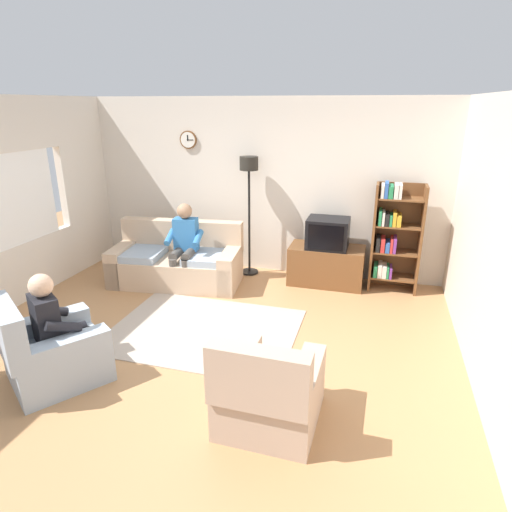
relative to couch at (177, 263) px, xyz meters
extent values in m
plane|color=#B27F51|center=(1.08, -1.67, -0.31)|extent=(12.00, 12.00, 0.00)
cube|color=silver|center=(1.08, 0.99, 1.04)|extent=(6.20, 0.12, 2.70)
cylinder|color=brown|center=(-0.13, 0.91, 1.74)|extent=(0.28, 0.03, 0.28)
cylinder|color=white|center=(-0.13, 0.89, 1.74)|extent=(0.24, 0.01, 0.24)
cube|color=black|center=(-0.13, 0.88, 1.77)|extent=(0.02, 0.01, 0.09)
cube|color=black|center=(-0.09, 0.88, 1.74)|extent=(0.11, 0.01, 0.01)
cube|color=silver|center=(-1.78, 0.43, 1.09)|extent=(0.12, 1.10, 1.20)
cube|color=silver|center=(3.94, -1.67, 1.04)|extent=(0.12, 5.80, 2.70)
cube|color=tan|center=(0.01, -0.05, -0.10)|extent=(1.99, 1.06, 0.42)
cube|color=tan|center=(-0.04, 0.30, 0.35)|extent=(1.91, 0.42, 0.48)
cube|color=tan|center=(0.84, 0.05, -0.03)|extent=(0.32, 0.86, 0.56)
cube|color=tan|center=(-0.83, -0.15, -0.03)|extent=(0.32, 0.86, 0.56)
cube|color=#9EADBC|center=(0.51, -0.04, 0.16)|extent=(0.68, 0.75, 0.10)
cube|color=#9EADBC|center=(-0.48, -0.16, 0.16)|extent=(0.68, 0.75, 0.10)
cube|color=brown|center=(2.18, 0.58, -0.02)|extent=(1.10, 0.56, 0.58)
cube|color=black|center=(2.18, 0.84, 0.01)|extent=(1.10, 0.04, 0.03)
cube|color=black|center=(2.18, 0.56, 0.49)|extent=(0.60, 0.48, 0.44)
cube|color=black|center=(2.18, 0.31, 0.49)|extent=(0.50, 0.01, 0.36)
cube|color=brown|center=(2.82, 0.63, 0.46)|extent=(0.04, 0.36, 1.55)
cube|color=brown|center=(3.46, 0.63, 0.46)|extent=(0.04, 0.36, 1.55)
cube|color=brown|center=(3.14, 0.80, 0.46)|extent=(0.64, 0.02, 1.55)
cube|color=brown|center=(3.14, 0.63, -0.12)|extent=(0.60, 0.34, 0.02)
cube|color=#267F4C|center=(2.90, 0.61, -0.02)|extent=(0.05, 0.28, 0.17)
cube|color=silver|center=(2.96, 0.61, -0.01)|extent=(0.06, 0.28, 0.19)
cube|color=silver|center=(3.02, 0.61, -0.02)|extent=(0.06, 0.28, 0.17)
cube|color=#267F4C|center=(3.07, 0.61, -0.03)|extent=(0.03, 0.28, 0.16)
cube|color=#72338C|center=(3.11, 0.61, -0.03)|extent=(0.03, 0.28, 0.15)
cube|color=brown|center=(3.14, 0.63, 0.27)|extent=(0.60, 0.34, 0.02)
cube|color=black|center=(2.90, 0.61, 0.38)|extent=(0.05, 0.28, 0.21)
cube|color=red|center=(2.97, 0.61, 0.38)|extent=(0.06, 0.28, 0.19)
cube|color=#2D59A5|center=(3.03, 0.61, 0.35)|extent=(0.06, 0.28, 0.14)
cube|color=red|center=(3.08, 0.61, 0.38)|extent=(0.03, 0.28, 0.20)
cube|color=#72338C|center=(3.13, 0.61, 0.39)|extent=(0.04, 0.28, 0.21)
cube|color=brown|center=(3.14, 0.63, 0.66)|extent=(0.60, 0.34, 0.02)
cube|color=#267F4C|center=(2.89, 0.61, 0.77)|extent=(0.04, 0.28, 0.21)
cube|color=silver|center=(2.94, 0.61, 0.76)|extent=(0.03, 0.28, 0.19)
cube|color=black|center=(2.99, 0.61, 0.75)|extent=(0.05, 0.28, 0.16)
cube|color=#267F4C|center=(3.04, 0.61, 0.74)|extent=(0.03, 0.28, 0.15)
cube|color=gold|center=(3.09, 0.61, 0.76)|extent=(0.05, 0.28, 0.19)
cube|color=gold|center=(3.15, 0.61, 0.74)|extent=(0.06, 0.28, 0.15)
cube|color=brown|center=(3.14, 0.63, 1.04)|extent=(0.60, 0.34, 0.02)
cube|color=silver|center=(2.89, 0.61, 1.14)|extent=(0.04, 0.28, 0.18)
cube|color=#2D59A5|center=(2.94, 0.61, 1.16)|extent=(0.05, 0.28, 0.21)
cube|color=#267F4C|center=(3.00, 0.61, 1.14)|extent=(0.06, 0.28, 0.17)
cube|color=silver|center=(3.07, 0.61, 1.15)|extent=(0.06, 0.28, 0.19)
cube|color=silver|center=(3.13, 0.61, 1.15)|extent=(0.04, 0.28, 0.19)
cylinder|color=black|center=(0.94, 0.68, -0.30)|extent=(0.28, 0.28, 0.03)
cylinder|color=black|center=(0.94, 0.68, 0.54)|extent=(0.04, 0.04, 1.70)
cylinder|color=black|center=(0.94, 0.68, 1.44)|extent=(0.28, 0.28, 0.20)
cube|color=#9EADBC|center=(-0.05, -2.58, -0.11)|extent=(1.14, 1.15, 0.40)
cube|color=#9EADBC|center=(-0.26, -2.89, 0.34)|extent=(0.76, 0.61, 0.50)
cube|color=#9EADBC|center=(-0.28, -2.39, -0.03)|extent=(0.62, 0.77, 0.56)
cube|color=#9EADBC|center=(0.21, -2.74, -0.03)|extent=(0.62, 0.77, 0.56)
cube|color=tan|center=(2.12, -2.59, -0.11)|extent=(0.82, 0.86, 0.40)
cube|color=tan|center=(2.11, -2.96, 0.34)|extent=(0.80, 0.20, 0.50)
cube|color=tan|center=(1.82, -2.57, -0.03)|extent=(0.22, 0.80, 0.56)
cube|color=tan|center=(2.42, -2.58, -0.03)|extent=(0.22, 0.80, 0.56)
cube|color=#AD9E8E|center=(0.96, -1.31, -0.31)|extent=(2.20, 1.70, 0.01)
cube|color=#3372B2|center=(0.18, 0.00, 0.47)|extent=(0.36, 0.24, 0.48)
sphere|color=#A37A5B|center=(0.18, -0.01, 0.82)|extent=(0.22, 0.22, 0.22)
cylinder|color=#4C4742|center=(0.29, -0.18, 0.23)|extent=(0.17, 0.39, 0.13)
cylinder|color=#4C4742|center=(0.11, -0.20, 0.23)|extent=(0.17, 0.39, 0.13)
cylinder|color=#4C4742|center=(0.31, -0.37, -0.05)|extent=(0.12, 0.12, 0.52)
cylinder|color=#4C4742|center=(0.13, -0.39, -0.05)|extent=(0.12, 0.12, 0.52)
cylinder|color=#3372B2|center=(0.40, -0.08, 0.45)|extent=(0.13, 0.34, 0.20)
cylinder|color=#3372B2|center=(-0.02, -0.13, 0.45)|extent=(0.13, 0.34, 0.20)
cube|color=black|center=(-0.08, -2.62, 0.35)|extent=(0.39, 0.36, 0.48)
sphere|color=#D8AD8C|center=(-0.07, -2.62, 0.70)|extent=(0.22, 0.22, 0.22)
cylinder|color=black|center=(-0.04, -2.42, 0.11)|extent=(0.33, 0.39, 0.13)
cylinder|color=black|center=(0.11, -2.52, 0.11)|extent=(0.33, 0.39, 0.13)
cylinder|color=black|center=(0.07, -2.26, -0.11)|extent=(0.15, 0.15, 0.40)
cylinder|color=black|center=(0.21, -2.37, -0.11)|extent=(0.15, 0.15, 0.40)
cylinder|color=black|center=(-0.19, -2.42, 0.33)|extent=(0.26, 0.32, 0.20)
cylinder|color=black|center=(0.15, -2.66, 0.33)|extent=(0.26, 0.32, 0.20)
camera|label=1|loc=(2.86, -5.63, 2.28)|focal=30.65mm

